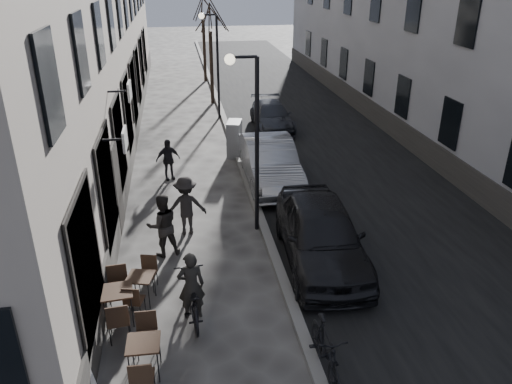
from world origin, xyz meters
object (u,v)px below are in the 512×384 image
object	(u,v)px
tree_far	(203,8)
moped	(325,350)
bistro_set_b	(118,303)
bicycle	(192,297)
streetlamp_far	(214,55)
pedestrian_mid	(186,206)
pedestrian_far	(168,160)
pedestrian_near	(163,225)
utility_cabinet	(234,139)
bistro_set_a	(145,355)
car_near	(321,234)
car_mid	(270,162)
bistro_set_c	(141,286)
streetlamp_near	(251,126)
car_far	(272,116)
tree_near	(210,16)

from	to	relation	value
tree_far	moped	world-z (taller)	tree_far
bistro_set_b	bicycle	world-z (taller)	bicycle
streetlamp_far	pedestrian_mid	size ratio (longest dim) A/B	2.88
pedestrian_far	tree_far	bearing A→B (deg)	64.08
pedestrian_mid	moped	distance (m)	6.42
pedestrian_near	utility_cabinet	bearing A→B (deg)	-124.16
bistro_set_a	bicycle	distance (m)	1.86
bistro_set_b	car_near	bearing A→B (deg)	13.09
bistro_set_b	car_near	world-z (taller)	car_near
bistro_set_a	moped	xyz separation A→B (m)	(3.36, -0.52, 0.10)
car_mid	moped	size ratio (longest dim) A/B	2.58
bistro_set_c	tree_far	bearing A→B (deg)	96.86
bistro_set_b	bistro_set_c	bearing A→B (deg)	48.82
utility_cabinet	bicycle	bearing A→B (deg)	-87.90
pedestrian_far	car_mid	size ratio (longest dim) A/B	0.31
pedestrian_mid	car_near	xyz separation A→B (m)	(3.38, -2.09, -0.06)
car_near	car_mid	distance (m)	5.35
bistro_set_a	bicycle	world-z (taller)	bicycle
bistro_set_c	moped	world-z (taller)	moped
tree_far	bistro_set_b	xyz separation A→B (m)	(-3.53, -24.68, -4.17)
bistro_set_a	pedestrian_near	distance (m)	4.38
car_near	bistro_set_a	bearing A→B (deg)	-138.91
bicycle	car_near	distance (m)	3.84
bicycle	car_near	bearing A→B (deg)	-156.44
bistro_set_a	pedestrian_mid	size ratio (longest dim) A/B	0.87
streetlamp_near	tree_far	distance (m)	21.05
tree_far	moped	size ratio (longest dim) A/B	3.04
utility_cabinet	moped	xyz separation A→B (m)	(0.25, -12.18, -0.16)
car_near	car_far	xyz separation A→B (m)	(0.95, 11.78, -0.22)
pedestrian_mid	car_far	bearing A→B (deg)	-115.50
utility_cabinet	moped	distance (m)	12.18
moped	pedestrian_far	bearing A→B (deg)	106.23
streetlamp_near	utility_cabinet	size ratio (longest dim) A/B	3.52
utility_cabinet	car_far	size ratio (longest dim) A/B	0.34
tree_near	bistro_set_b	xyz separation A→B (m)	(-3.53, -18.68, -4.17)
streetlamp_far	tree_near	world-z (taller)	tree_near
bicycle	moped	bearing A→B (deg)	135.03
bicycle	car_far	world-z (taller)	car_far
utility_cabinet	tree_far	bearing A→B (deg)	104.95
streetlamp_far	tree_far	world-z (taller)	tree_far
streetlamp_far	car_near	xyz separation A→B (m)	(1.52, -14.01, -2.33)
bistro_set_c	utility_cabinet	bearing A→B (deg)	84.85
tree_far	car_near	bearing A→B (deg)	-86.40
tree_near	utility_cabinet	world-z (taller)	tree_near
car_near	moped	distance (m)	4.00
bistro_set_a	car_far	distance (m)	16.03
bistro_set_a	pedestrian_far	distance (m)	9.60
car_mid	bistro_set_b	bearing A→B (deg)	-123.25
streetlamp_far	tree_near	size ratio (longest dim) A/B	0.89
bistro_set_b	utility_cabinet	bearing A→B (deg)	64.08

